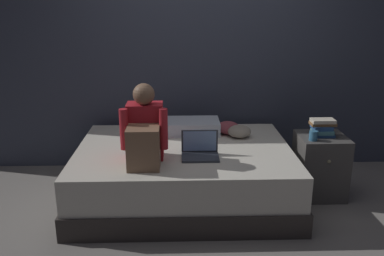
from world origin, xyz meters
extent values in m
plane|color=gray|center=(0.00, 0.00, 0.00)|extent=(8.00, 8.00, 0.00)
cube|color=#383D4C|center=(0.00, 1.20, 1.35)|extent=(5.60, 0.10, 2.70)
cube|color=#332D2B|center=(-0.20, 0.30, 0.10)|extent=(2.00, 1.50, 0.21)
cube|color=beige|center=(-0.20, 0.30, 0.36)|extent=(1.96, 1.46, 0.31)
cube|color=#474442|center=(1.10, 0.34, 0.30)|extent=(0.44, 0.44, 0.60)
sphere|color=gray|center=(1.10, 0.12, 0.43)|extent=(0.04, 0.04, 0.04)
cube|color=#B21E28|center=(-0.53, 0.06, 0.75)|extent=(0.30, 0.20, 0.48)
sphere|color=brown|center=(-0.53, 0.03, 1.08)|extent=(0.18, 0.18, 0.18)
cube|color=brown|center=(-0.53, -0.16, 0.68)|extent=(0.26, 0.24, 0.34)
cylinder|color=#B21E28|center=(-0.69, -0.08, 0.81)|extent=(0.07, 0.07, 0.34)
cylinder|color=#B21E28|center=(-0.37, -0.08, 0.81)|extent=(0.07, 0.07, 0.34)
cube|color=#333842|center=(-0.06, 0.02, 0.52)|extent=(0.32, 0.22, 0.02)
cube|color=#333842|center=(-0.06, 0.14, 0.63)|extent=(0.32, 0.01, 0.20)
cube|color=#8CB2EA|center=(-0.06, 0.13, 0.63)|extent=(0.29, 0.00, 0.18)
cube|color=silver|center=(-0.11, 0.75, 0.58)|extent=(0.56, 0.36, 0.13)
cube|color=#284C84|center=(1.10, 0.34, 0.61)|extent=(0.20, 0.14, 0.03)
cube|color=teal|center=(1.09, 0.33, 0.64)|extent=(0.19, 0.13, 0.04)
cube|color=#284C84|center=(1.09, 0.36, 0.68)|extent=(0.17, 0.16, 0.04)
cube|color=brown|center=(1.09, 0.35, 0.72)|extent=(0.23, 0.12, 0.03)
cube|color=beige|center=(1.09, 0.35, 0.75)|extent=(0.21, 0.13, 0.03)
cylinder|color=teal|center=(0.97, 0.22, 0.64)|extent=(0.08, 0.08, 0.09)
ellipsoid|color=gray|center=(0.35, 0.57, 0.58)|extent=(0.23, 0.19, 0.13)
ellipsoid|color=#8E3D47|center=(0.25, 0.69, 0.58)|extent=(0.24, 0.20, 0.13)
ellipsoid|color=#4C6B56|center=(0.17, 0.71, 0.56)|extent=(0.16, 0.13, 0.09)
camera|label=1|loc=(-0.24, -3.28, 1.82)|focal=38.58mm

